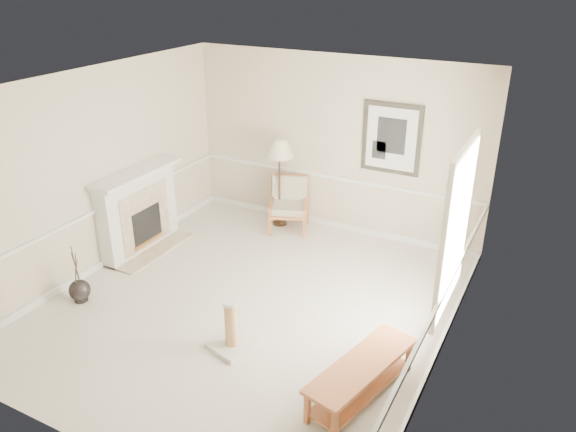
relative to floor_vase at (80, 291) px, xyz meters
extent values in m
plane|color=silver|center=(2.06, 0.97, -0.15)|extent=(5.50, 5.50, 0.00)
cube|color=beige|center=(2.06, 3.72, 1.30)|extent=(5.00, 0.04, 2.90)
cube|color=beige|center=(2.06, -1.78, 1.30)|extent=(5.00, 0.04, 2.90)
cube|color=beige|center=(-0.44, 0.97, 1.30)|extent=(0.04, 5.50, 2.90)
cube|color=beige|center=(4.56, 0.97, 1.30)|extent=(0.04, 5.50, 2.90)
cube|color=white|center=(2.06, 0.97, 2.75)|extent=(5.00, 5.50, 0.04)
cube|color=white|center=(2.06, 3.70, -0.10)|extent=(4.95, 0.04, 0.10)
cube|color=white|center=(2.06, 3.70, 0.75)|extent=(4.95, 0.04, 0.05)
cube|color=white|center=(4.52, 1.37, 1.35)|extent=(0.03, 1.20, 1.80)
cube|color=white|center=(4.51, 1.37, 1.35)|extent=(0.05, 1.34, 1.94)
cube|color=black|center=(3.01, 3.69, 1.55)|extent=(0.92, 0.04, 1.10)
cube|color=white|center=(3.01, 3.66, 1.55)|extent=(0.78, 0.01, 0.96)
cube|color=black|center=(3.01, 3.66, 1.60)|extent=(0.45, 0.01, 0.55)
cube|color=white|center=(-0.30, 1.57, 0.47)|extent=(0.28, 1.50, 1.25)
cube|color=white|center=(-0.25, 1.57, 1.13)|extent=(0.46, 1.64, 0.06)
cube|color=#C6B28E|center=(-0.15, 1.57, 0.40)|extent=(0.02, 1.05, 0.95)
cube|color=black|center=(-0.14, 1.57, 0.27)|extent=(0.02, 0.62, 0.58)
cube|color=#C88B42|center=(-0.14, 1.57, 0.01)|extent=(0.01, 0.66, 0.05)
cube|color=#C6B28E|center=(-0.14, 1.57, -0.14)|extent=(0.60, 1.50, 0.03)
sphere|color=black|center=(0.00, 0.00, 0.01)|extent=(0.29, 0.29, 0.29)
cylinder|color=black|center=(0.00, 0.00, -0.11)|extent=(0.18, 0.18, 0.08)
cylinder|color=black|center=(0.00, 0.00, 0.38)|extent=(0.06, 0.11, 0.45)
cylinder|color=black|center=(0.00, 0.00, 0.35)|extent=(0.08, 0.14, 0.37)
cylinder|color=black|center=(0.00, 0.00, 0.42)|extent=(0.04, 0.06, 0.53)
cube|color=brown|center=(1.29, 2.90, 0.02)|extent=(0.07, 0.07, 0.35)
cube|color=brown|center=(1.07, 3.43, 0.02)|extent=(0.07, 0.07, 0.35)
cube|color=brown|center=(1.83, 3.12, 0.02)|extent=(0.07, 0.07, 0.35)
cube|color=brown|center=(1.61, 3.65, 0.02)|extent=(0.07, 0.07, 0.35)
cube|color=brown|center=(1.45, 3.27, 0.17)|extent=(0.85, 0.85, 0.05)
cube|color=brown|center=(1.34, 3.55, 0.46)|extent=(0.66, 0.39, 0.51)
cube|color=brown|center=(1.18, 3.16, 0.33)|extent=(0.30, 0.62, 0.05)
cube|color=brown|center=(1.72, 3.38, 0.33)|extent=(0.30, 0.62, 0.05)
cube|color=silver|center=(1.45, 3.27, 0.25)|extent=(0.78, 0.78, 0.11)
cube|color=silver|center=(1.36, 3.50, 0.48)|extent=(0.62, 0.40, 0.46)
cylinder|color=black|center=(1.23, 3.37, -0.14)|extent=(0.25, 0.25, 0.03)
cylinder|color=black|center=(1.23, 3.37, 0.56)|extent=(0.03, 0.03, 1.38)
cone|color=beige|center=(1.23, 3.37, 1.22)|extent=(0.55, 0.55, 0.30)
cube|color=brown|center=(3.99, 0.05, 0.25)|extent=(0.79, 1.53, 0.04)
cube|color=brown|center=(3.99, 0.05, -0.05)|extent=(0.70, 1.42, 0.03)
cube|color=brown|center=(3.66, -0.56, 0.04)|extent=(0.06, 0.06, 0.38)
cube|color=brown|center=(3.98, -0.65, 0.04)|extent=(0.06, 0.06, 0.38)
cube|color=brown|center=(3.99, 0.74, 0.04)|extent=(0.06, 0.06, 0.38)
cube|color=brown|center=(4.32, 0.66, 0.04)|extent=(0.06, 0.06, 0.38)
cube|color=beige|center=(2.35, 0.09, -0.13)|extent=(0.55, 0.55, 0.06)
cylinder|color=tan|center=(2.35, 0.09, 0.17)|extent=(0.15, 0.15, 0.54)
cylinder|color=beige|center=(2.35, 0.09, 0.47)|extent=(0.17, 0.17, 0.05)
camera|label=1|loc=(5.44, -4.38, 4.04)|focal=35.00mm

